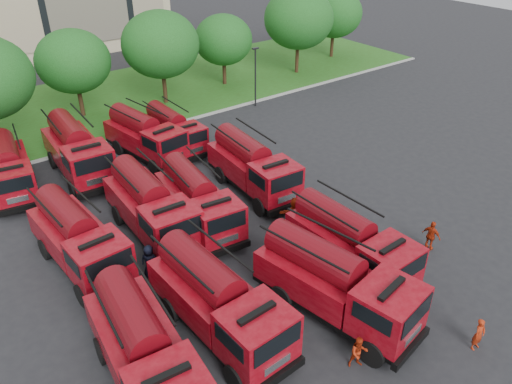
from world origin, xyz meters
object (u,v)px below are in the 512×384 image
fire_truck_1 (218,301)px  firefighter_3 (347,274)px  fire_truck_2 (335,283)px  fire_truck_6 (198,201)px  fire_truck_9 (77,150)px  fire_truck_0 (144,350)px  firefighter_2 (428,249)px  fire_truck_8 (10,169)px  firefighter_0 (475,347)px  fire_truck_5 (150,206)px  fire_truck_10 (145,136)px  fire_truck_4 (79,239)px  fire_truck_7 (252,166)px  fire_truck_11 (174,130)px  firefighter_1 (357,365)px  fire_truck_3 (350,242)px  firefighter_4 (152,276)px  firefighter_5 (294,226)px

fire_truck_1 → firefighter_3: fire_truck_1 is taller
fire_truck_2 → fire_truck_6: bearing=86.9°
fire_truck_1 → fire_truck_9: 17.15m
fire_truck_1 → fire_truck_2: (4.61, -2.15, 0.02)m
fire_truck_0 → firefighter_2: (15.57, -1.42, -1.69)m
fire_truck_8 → firefighter_0: size_ratio=4.65×
fire_truck_1 → fire_truck_9: fire_truck_9 is taller
fire_truck_9 → fire_truck_5: bearing=-81.9°
fire_truck_10 → firefighter_0: fire_truck_10 is taller
fire_truck_4 → fire_truck_5: 4.13m
fire_truck_2 → fire_truck_8: bearing=103.2°
fire_truck_4 → fire_truck_7: size_ratio=0.98×
fire_truck_8 → fire_truck_11: 11.05m
fire_truck_8 → fire_truck_5: bearing=-54.1°
fire_truck_6 → fire_truck_2: bearing=-76.7°
fire_truck_7 → firefighter_1: bearing=-105.6°
fire_truck_3 → fire_truck_4: size_ratio=0.96×
firefighter_1 → fire_truck_2: bearing=93.9°
fire_truck_2 → firefighter_0: 6.25m
fire_truck_8 → firefighter_0: 27.41m
fire_truck_10 → firefighter_1: bearing=-103.0°
firefighter_2 → fire_truck_0: bearing=75.8°
fire_truck_1 → firefighter_0: size_ratio=5.00×
fire_truck_8 → fire_truck_9: (4.09, -0.45, 0.22)m
fire_truck_10 → firefighter_2: bearing=-78.2°
fire_truck_4 → firefighter_1: bearing=-66.6°
fire_truck_2 → fire_truck_4: fire_truck_2 is taller
fire_truck_3 → fire_truck_5: 10.68m
fire_truck_6 → fire_truck_10: fire_truck_6 is taller
fire_truck_8 → firefighter_1: 23.57m
fire_truck_8 → firefighter_1: bearing=-63.8°
fire_truck_8 → firefighter_1: size_ratio=4.80×
fire_truck_6 → fire_truck_3: bearing=-56.6°
firefighter_3 → firefighter_4: 9.63m
fire_truck_3 → fire_truck_10: (-2.36, 17.28, -0.00)m
fire_truck_2 → firefighter_4: 9.07m
fire_truck_2 → fire_truck_6: size_ratio=1.08×
firefighter_1 → firefighter_2: size_ratio=0.86×
fire_truck_8 → fire_truck_3: bearing=-49.6°
fire_truck_10 → firefighter_3: fire_truck_10 is taller
fire_truck_7 → firefighter_5: 4.96m
fire_truck_10 → fire_truck_11: (2.26, 0.00, -0.17)m
fire_truck_9 → firefighter_3: bearing=-66.0°
fire_truck_3 → fire_truck_11: 17.28m
fire_truck_4 → firefighter_4: fire_truck_4 is taller
fire_truck_10 → fire_truck_2: bearing=-99.8°
fire_truck_5 → firefighter_2: bearing=-40.4°
fire_truck_7 → firefighter_3: fire_truck_7 is taller
fire_truck_7 → fire_truck_11: fire_truck_7 is taller
fire_truck_2 → fire_truck_7: fire_truck_2 is taller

